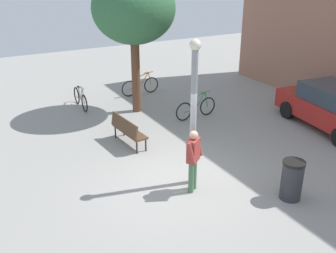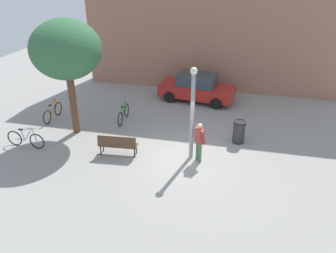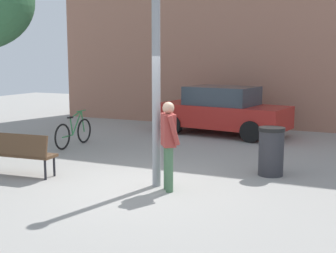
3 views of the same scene
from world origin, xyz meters
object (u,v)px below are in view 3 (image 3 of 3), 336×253
person_by_lamppost (169,140)px  trash_bin (271,151)px  park_bench (17,150)px  lamppost (156,75)px  parked_car_red (222,111)px  bicycle_green (74,133)px

person_by_lamppost → trash_bin: person_by_lamppost is taller
person_by_lamppost → park_bench: size_ratio=1.02×
lamppost → parked_car_red: size_ratio=0.87×
lamppost → park_bench: lamppost is taller
bicycle_green → park_bench: bearing=-74.1°
park_bench → parked_car_red: 7.17m
bicycle_green → parked_car_red: size_ratio=0.41×
parked_car_red → trash_bin: (2.58, -4.53, -0.26)m
park_bench → bicycle_green: size_ratio=0.90×
lamppost → parked_car_red: (-0.73, 6.26, -1.37)m
lamppost → trash_bin: (1.84, 1.73, -1.63)m
lamppost → parked_car_red: bearing=96.7°
person_by_lamppost → lamppost: bearing=150.4°
person_by_lamppost → parked_car_red: 6.55m
park_bench → trash_bin: bearing=25.3°
person_by_lamppost → park_bench: 3.36m
person_by_lamppost → park_bench: bearing=-174.0°
park_bench → trash_bin: (4.81, 2.28, -0.03)m
park_bench → trash_bin: trash_bin is taller
trash_bin → person_by_lamppost: bearing=-127.7°
park_bench → parked_car_red: size_ratio=0.37×
park_bench → parked_car_red: parked_car_red is taller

